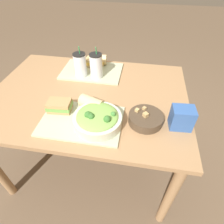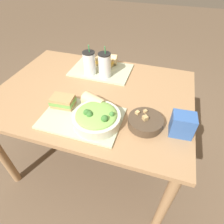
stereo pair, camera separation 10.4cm
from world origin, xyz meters
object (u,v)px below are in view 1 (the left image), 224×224
object	(u,v)px
baguette_far	(100,60)
chip_bag	(182,118)
drink_cup_dark	(80,66)
soup_bowl	(146,118)
baguette_near	(92,103)
drink_cup_red	(96,67)
salad_bowl	(97,119)
sandwich_near	(59,106)
sandwich_far	(95,62)

from	to	relation	value
baguette_far	chip_bag	bearing A→B (deg)	-142.93
drink_cup_dark	soup_bowl	bearing A→B (deg)	-39.17
baguette_near	drink_cup_dark	size ratio (longest dim) A/B	0.72
drink_cup_red	baguette_far	bearing A→B (deg)	95.74
salad_bowl	baguette_far	xyz separation A→B (m)	(-0.13, 0.66, -0.00)
salad_bowl	chip_bag	distance (m)	0.45
soup_bowl	chip_bag	distance (m)	0.19
baguette_far	baguette_near	bearing A→B (deg)	-179.66
sandwich_near	chip_bag	distance (m)	0.69
salad_bowl	sandwich_near	xyz separation A→B (m)	(-0.25, 0.08, -0.01)
sandwich_far	drink_cup_red	world-z (taller)	drink_cup_red
sandwich_near	baguette_far	size ratio (longest dim) A/B	1.17
soup_bowl	drink_cup_red	distance (m)	0.55
salad_bowl	drink_cup_red	distance (m)	0.49
salad_bowl	baguette_near	world-z (taller)	salad_bowl
baguette_near	drink_cup_dark	distance (m)	0.39
baguette_near	sandwich_far	size ratio (longest dim) A/B	0.99
soup_bowl	drink_cup_dark	bearing A→B (deg)	140.83
sandwich_far	baguette_far	xyz separation A→B (m)	(0.03, 0.03, 0.01)
sandwich_near	drink_cup_red	distance (m)	0.42
soup_bowl	drink_cup_red	xyz separation A→B (m)	(-0.37, 0.40, 0.07)
salad_bowl	sandwich_near	size ratio (longest dim) A/B	1.82
salad_bowl	baguette_near	xyz separation A→B (m)	(-0.06, 0.12, -0.00)
baguette_near	baguette_far	xyz separation A→B (m)	(-0.07, 0.54, 0.00)
soup_bowl	drink_cup_dark	world-z (taller)	drink_cup_dark
sandwich_near	drink_cup_red	bearing A→B (deg)	67.76
sandwich_far	baguette_far	bearing A→B (deg)	55.25
sandwich_far	salad_bowl	bearing A→B (deg)	-62.72
baguette_near	chip_bag	size ratio (longest dim) A/B	1.25
sandwich_near	drink_cup_red	xyz separation A→B (m)	(0.13, 0.40, 0.05)
chip_bag	baguette_far	bearing A→B (deg)	130.65
baguette_near	baguette_far	bearing A→B (deg)	29.17
soup_bowl	sandwich_far	xyz separation A→B (m)	(-0.42, 0.56, 0.02)
drink_cup_dark	baguette_near	bearing A→B (deg)	-63.96
sandwich_near	baguette_near	xyz separation A→B (m)	(0.18, 0.04, 0.01)
baguette_near	chip_bag	distance (m)	0.51
sandwich_far	chip_bag	size ratio (longest dim) A/B	1.26
sandwich_far	drink_cup_red	bearing A→B (deg)	-59.00
drink_cup_red	salad_bowl	bearing A→B (deg)	-76.28
sandwich_near	sandwich_far	distance (m)	0.56
salad_bowl	soup_bowl	distance (m)	0.27
salad_bowl	baguette_far	bearing A→B (deg)	101.49
baguette_far	chip_bag	distance (m)	0.82
salad_bowl	baguette_far	world-z (taller)	salad_bowl
soup_bowl	sandwich_near	world-z (taller)	sandwich_near
soup_bowl	drink_cup_red	size ratio (longest dim) A/B	0.84
baguette_near	sandwich_far	distance (m)	0.52
sandwich_far	drink_cup_dark	distance (m)	0.18
sandwich_near	baguette_near	world-z (taller)	baguette_near
soup_bowl	chip_bag	xyz separation A→B (m)	(0.19, -0.00, 0.04)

